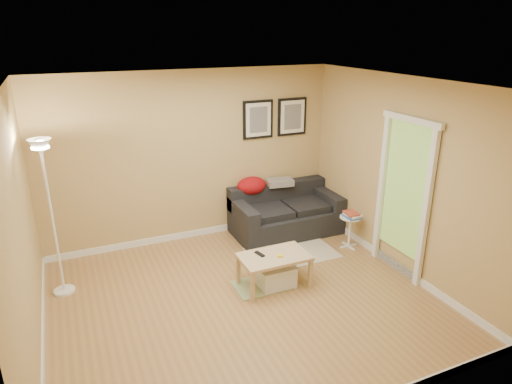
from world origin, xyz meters
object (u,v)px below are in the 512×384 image
sofa (286,211)px  side_table (350,232)px  coffee_table (274,271)px  book_stack (352,215)px  storage_bin (276,276)px  floor_lamp (53,224)px

sofa → side_table: 1.07m
coffee_table → book_stack: book_stack is taller
sofa → storage_bin: (-0.87, -1.40, -0.23)m
book_stack → floor_lamp: (-4.02, 0.43, 0.40)m
storage_bin → floor_lamp: 2.80m
sofa → coffee_table: sofa is taller
coffee_table → book_stack: 1.64m
coffee_table → side_table: side_table is taller
book_stack → coffee_table: bearing=179.7°
side_table → coffee_table: bearing=-160.9°
side_table → sofa: bearing=127.0°
book_stack → floor_lamp: bearing=155.3°
storage_bin → side_table: (1.51, 0.55, 0.10)m
coffee_table → book_stack: size_ratio=3.37×
sofa → coffee_table: (-0.89, -1.38, -0.16)m
storage_bin → book_stack: bearing=19.3°
sofa → storage_bin: bearing=-121.8°
coffee_table → storage_bin: (0.02, -0.02, -0.07)m
sofa → coffee_table: size_ratio=1.95×
coffee_table → storage_bin: coffee_table is taller
side_table → floor_lamp: bearing=174.2°
floor_lamp → sofa: bearing=7.5°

